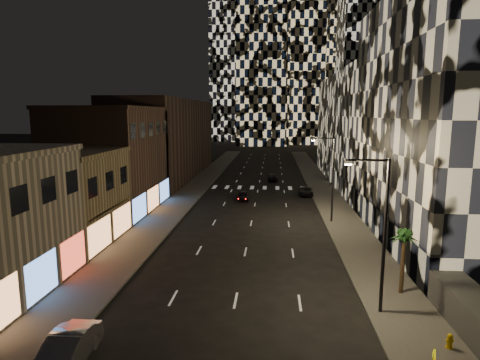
% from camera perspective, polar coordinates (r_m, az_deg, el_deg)
% --- Properties ---
extents(sidewalk_left, '(4.00, 120.00, 0.15)m').
position_cam_1_polar(sidewalk_left, '(64.70, -6.25, -0.89)').
color(sidewalk_left, '#47443F').
rests_on(sidewalk_left, ground).
extents(sidewalk_right, '(4.00, 120.00, 0.15)m').
position_cam_1_polar(sidewalk_right, '(64.01, 11.62, -1.14)').
color(sidewalk_right, '#47443F').
rests_on(sidewalk_right, ground).
extents(curb_left, '(0.20, 120.00, 0.15)m').
position_cam_1_polar(curb_left, '(64.34, -4.42, -0.92)').
color(curb_left, '#4C4C47').
rests_on(curb_left, ground).
extents(curb_right, '(0.20, 120.00, 0.15)m').
position_cam_1_polar(curb_right, '(63.79, 9.74, -1.11)').
color(curb_right, '#4C4C47').
rests_on(curb_right, ground).
extents(retail_tan, '(10.00, 10.00, 8.00)m').
position_cam_1_polar(retail_tan, '(39.34, -24.66, -2.57)').
color(retail_tan, '#8B7A53').
rests_on(retail_tan, ground).
extents(retail_brown, '(10.00, 15.00, 12.00)m').
position_cam_1_polar(retail_brown, '(50.15, -17.87, 2.57)').
color(retail_brown, '#4E362C').
rests_on(retail_brown, ground).
extents(retail_filler_left, '(10.00, 40.00, 14.00)m').
position_cam_1_polar(retail_filler_left, '(75.13, -10.17, 5.77)').
color(retail_filler_left, '#4E362C').
rests_on(retail_filler_left, ground).
extents(midrise_right, '(16.00, 25.00, 22.00)m').
position_cam_1_polar(midrise_right, '(41.05, 30.66, 7.30)').
color(midrise_right, '#232326').
rests_on(midrise_right, ground).
extents(midrise_base, '(0.60, 25.00, 3.00)m').
position_cam_1_polar(midrise_base, '(39.64, 19.38, -5.87)').
color(midrise_base, '#383838').
rests_on(midrise_base, ground).
extents(plinth_right, '(2.00, 8.00, 2.00)m').
position_cam_1_polar(plinth_right, '(25.46, 30.63, -16.54)').
color(plinth_right, '#383838').
rests_on(plinth_right, ground).
extents(midrise_filler_right, '(16.00, 40.00, 18.00)m').
position_cam_1_polar(midrise_filler_right, '(71.78, 19.19, 6.84)').
color(midrise_filler_right, '#232326').
rests_on(midrise_filler_right, ground).
extents(tower_center_low, '(18.00, 18.00, 95.00)m').
position_cam_1_polar(tower_center_low, '(156.71, 3.29, 22.65)').
color(tower_center_low, black).
rests_on(tower_center_low, ground).
extents(streetlight_near, '(2.55, 0.25, 9.00)m').
position_cam_1_polar(streetlight_near, '(24.13, 19.40, -6.10)').
color(streetlight_near, black).
rests_on(streetlight_near, sidewalk_right).
extents(streetlight_far, '(2.55, 0.25, 9.00)m').
position_cam_1_polar(streetlight_far, '(43.38, 12.80, 0.92)').
color(streetlight_far, black).
rests_on(streetlight_far, sidewalk_right).
extents(car_silver_parked, '(1.70, 4.73, 1.55)m').
position_cam_1_polar(car_silver_parked, '(21.62, -23.58, -21.44)').
color(car_silver_parked, gray).
rests_on(car_silver_parked, ground).
extents(car_dark_midlane, '(1.88, 3.84, 1.26)m').
position_cam_1_polar(car_dark_midlane, '(54.19, 0.44, -2.25)').
color(car_dark_midlane, black).
rests_on(car_dark_midlane, ground).
extents(car_dark_oncoming, '(1.72, 4.24, 1.23)m').
position_cam_1_polar(car_dark_oncoming, '(70.27, 4.69, 0.41)').
color(car_dark_oncoming, black).
rests_on(car_dark_oncoming, ground).
extents(car_dark_rightlane, '(2.02, 4.20, 1.15)m').
position_cam_1_polar(car_dark_rightlane, '(58.18, 9.34, -1.62)').
color(car_dark_rightlane, black).
rests_on(car_dark_rightlane, ground).
extents(fire_hydrant, '(0.36, 0.36, 0.75)m').
position_cam_1_polar(fire_hydrant, '(23.68, 27.67, -19.64)').
color(fire_hydrant, '#E6B10C').
rests_on(fire_hydrant, sidewalk_right).
extents(palm_tree, '(2.14, 2.15, 4.23)m').
position_cam_1_polar(palm_tree, '(27.70, 22.33, -7.99)').
color(palm_tree, '#47331E').
rests_on(palm_tree, sidewalk_right).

